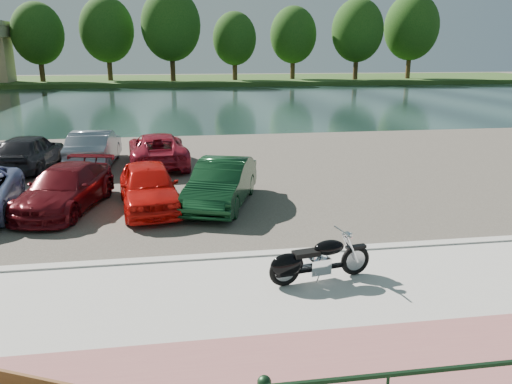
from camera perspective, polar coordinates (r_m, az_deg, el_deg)
ground at (r=10.47m, az=5.72°, el=-11.63°), size 200.00×200.00×0.00m
promenade at (r=9.60m, az=7.24°, el=-14.07°), size 60.00×6.00×0.10m
pink_path at (r=8.36m, az=10.20°, el=-18.73°), size 60.00×2.00×0.01m
kerb at (r=12.20m, az=3.40°, el=-7.07°), size 60.00×0.30×0.14m
parking_lot at (r=20.68m, az=-1.82°, el=2.46°), size 60.00×18.00×0.04m
river at (r=49.26m, az=-6.01°, el=10.20°), size 120.00×40.00×0.00m
far_bank at (r=81.13m, az=-7.22°, el=12.58°), size 120.00×24.00×0.60m
far_trees at (r=75.11m, az=-3.77°, el=17.90°), size 70.25×10.68×12.52m
motorcycle at (r=10.62m, az=6.35°, el=-7.87°), size 2.31×0.83×1.05m
car_3 at (r=16.50m, az=-20.97°, el=0.38°), size 2.86×4.90×1.33m
car_4 at (r=15.82m, az=-12.16°, el=0.66°), size 2.29×4.43×1.44m
car_5 at (r=15.85m, az=-3.96°, el=1.02°), size 2.83×4.67×1.45m
car_8 at (r=22.53m, az=-24.51°, el=4.20°), size 2.24×4.67×1.54m
car_9 at (r=22.45m, az=-17.98°, el=4.83°), size 1.76×4.73×1.55m
car_10 at (r=21.77m, az=-11.19°, el=4.80°), size 2.81×5.28×1.41m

